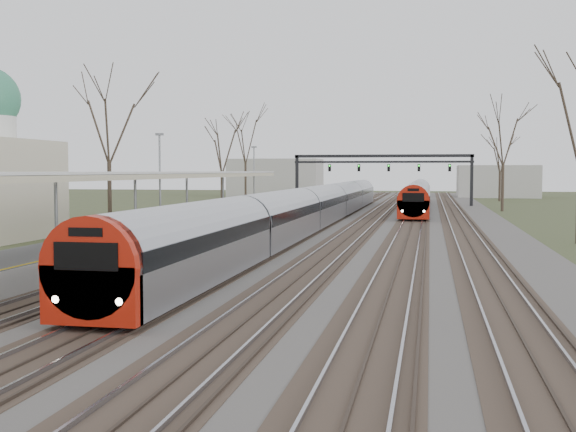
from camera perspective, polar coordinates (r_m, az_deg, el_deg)
name	(u,v)px	position (r m, az deg, el deg)	size (l,w,h in m)	color
track_bed	(357,224)	(56.16, 5.47, -0.60)	(24.00, 160.00, 0.22)	#474442
platform	(161,236)	(41.18, -10.03, -1.55)	(3.50, 69.00, 1.00)	#9E9B93
canopy	(127,175)	(36.85, -12.62, 3.16)	(4.10, 50.00, 3.11)	slate
signal_gantry	(383,164)	(85.91, 7.50, 4.07)	(21.00, 0.59, 6.08)	black
tree_west_far	(108,117)	(53.94, -14.00, 7.60)	(5.50, 5.50, 11.33)	#2D231C
train_near	(318,206)	(54.45, 2.38, 0.78)	(2.62, 75.21, 3.05)	#A2A4AC
train_far	(418,195)	(80.41, 10.23, 1.63)	(2.62, 45.21, 3.05)	#A2A4AC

